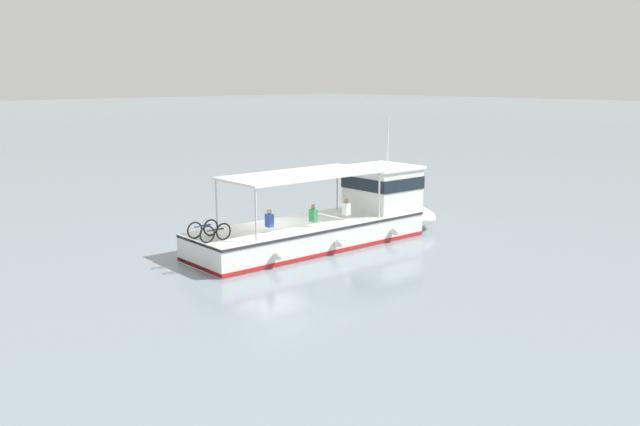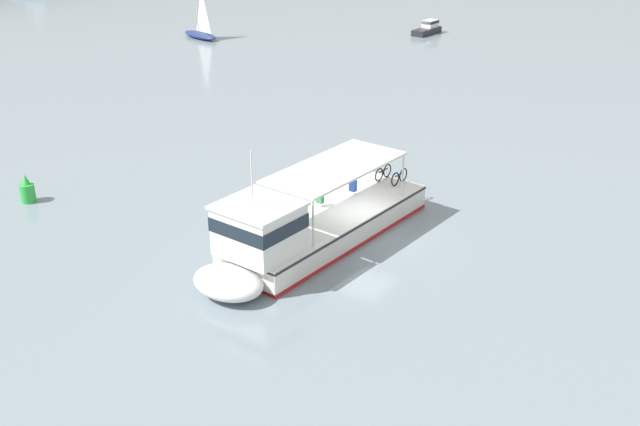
{
  "view_description": "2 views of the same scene",
  "coord_description": "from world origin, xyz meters",
  "px_view_note": "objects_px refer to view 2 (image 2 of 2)",
  "views": [
    {
      "loc": [
        17.95,
        21.64,
        7.1
      ],
      "look_at": [
        -1.81,
        1.13,
        1.4
      ],
      "focal_mm": 38.14,
      "sensor_mm": 36.0,
      "label": 1
    },
    {
      "loc": [
        -26.2,
        -15.56,
        14.66
      ],
      "look_at": [
        -1.81,
        1.13,
        1.4
      ],
      "focal_mm": 43.2,
      "sensor_mm": 36.0,
      "label": 2
    }
  ],
  "objects_px": {
    "ferry_main": "(305,229)",
    "sailboat_horizon_west": "(200,33)",
    "motorboat_off_bow": "(428,28)",
    "channel_buoy": "(27,191)"
  },
  "relations": [
    {
      "from": "ferry_main",
      "to": "sailboat_horizon_west",
      "type": "bearing_deg",
      "value": 47.92
    },
    {
      "from": "sailboat_horizon_west",
      "to": "ferry_main",
      "type": "bearing_deg",
      "value": -132.08
    },
    {
      "from": "motorboat_off_bow",
      "to": "ferry_main",
      "type": "bearing_deg",
      "value": -159.02
    },
    {
      "from": "sailboat_horizon_west",
      "to": "channel_buoy",
      "type": "height_order",
      "value": "sailboat_horizon_west"
    },
    {
      "from": "ferry_main",
      "to": "channel_buoy",
      "type": "xyz_separation_m",
      "value": [
        -3.23,
        14.02,
        -0.45
      ]
    },
    {
      "from": "motorboat_off_bow",
      "to": "sailboat_horizon_west",
      "type": "relative_size",
      "value": 0.68
    },
    {
      "from": "ferry_main",
      "to": "motorboat_off_bow",
      "type": "relative_size",
      "value": 3.53
    },
    {
      "from": "motorboat_off_bow",
      "to": "channel_buoy",
      "type": "bearing_deg",
      "value": -176.32
    },
    {
      "from": "ferry_main",
      "to": "channel_buoy",
      "type": "height_order",
      "value": "ferry_main"
    },
    {
      "from": "channel_buoy",
      "to": "sailboat_horizon_west",
      "type": "bearing_deg",
      "value": 30.32
    }
  ]
}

